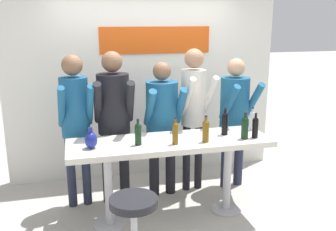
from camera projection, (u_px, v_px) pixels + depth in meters
name	position (u px, v px, depth m)	size (l,w,h in m)	color
ground_plane	(170.00, 217.00, 4.27)	(40.00, 40.00, 0.00)	#B2ADA3
back_wall	(145.00, 77.00, 5.24)	(3.80, 0.12, 2.82)	silver
tasting_table	(170.00, 152.00, 4.07)	(2.20, 0.66, 0.92)	silver
bar_stool	(134.00, 222.00, 3.29)	(0.45, 0.45, 0.69)	#B2B2B7
person_far_left	(75.00, 113.00, 4.27)	(0.41, 0.56, 1.82)	#23283D
person_left	(114.00, 111.00, 4.38)	(0.47, 0.59, 1.84)	black
person_center_left	(162.00, 115.00, 4.59)	(0.48, 0.56, 1.70)	black
person_center	(194.00, 103.00, 4.70)	(0.39, 0.55, 1.85)	black
person_center_right	(235.00, 109.00, 4.83)	(0.49, 0.59, 1.72)	#23283D
wine_bottle_0	(175.00, 132.00, 3.87)	(0.06, 0.06, 0.29)	brown
wine_bottle_1	(138.00, 133.00, 3.85)	(0.07, 0.07, 0.28)	black
wine_bottle_2	(252.00, 120.00, 4.38)	(0.07, 0.07, 0.27)	#B7BCC1
wine_bottle_3	(206.00, 130.00, 3.95)	(0.07, 0.07, 0.29)	brown
wine_bottle_4	(245.00, 127.00, 4.05)	(0.08, 0.08, 0.30)	black
wine_bottle_5	(225.00, 122.00, 4.20)	(0.07, 0.07, 0.31)	black
wine_bottle_6	(255.00, 126.00, 4.09)	(0.07, 0.07, 0.28)	black
decorative_vase	(91.00, 140.00, 3.76)	(0.13, 0.13, 0.22)	navy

